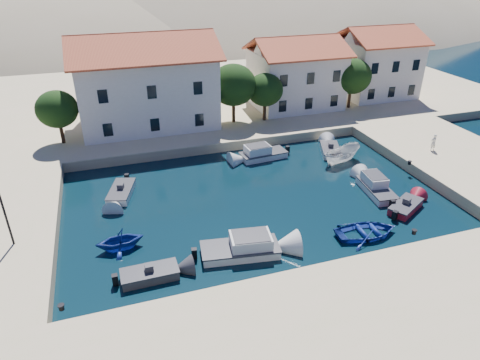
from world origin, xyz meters
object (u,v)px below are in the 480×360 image
Objects in this scene: building_mid at (296,71)px; boat_east at (341,162)px; building_left at (146,79)px; cabin_cruiser_east at (377,188)px; rowboat_south at (366,235)px; pedestrian at (433,142)px; cabin_cruiser_south at (240,248)px; building_right at (377,61)px.

building_mid is 15.82m from boat_east.
building_left is 3.21× the size of cabin_cruiser_east.
building_left reaches higher than rowboat_south.
building_left is 9.00× the size of pedestrian.
building_mid is 2.29× the size of cabin_cruiser_east.
pedestrian is (8.49, -2.18, 1.82)m from boat_east.
rowboat_south is at bearing -64.87° from building_left.
building_left is at bearing 31.53° from boat_east.
cabin_cruiser_south is 1.20× the size of rowboat_south.
cabin_cruiser_east is at bearing 26.15° from cabin_cruiser_south.
building_mid reaches higher than cabin_cruiser_south.
building_mid is at bearing 1.55° from cabin_cruiser_east.
cabin_cruiser_south is 17.31m from boat_east.
pedestrian is at bearing -122.54° from boat_east.
boat_east is (0.33, 6.28, -0.48)m from cabin_cruiser_east.
cabin_cruiser_south is (2.58, -24.38, -5.46)m from building_left.
rowboat_south is (11.79, -25.13, -5.94)m from building_left.
building_left is 29.80m from pedestrian.
boat_east is 8.96m from pedestrian.
building_left is 3.34× the size of boat_east.
rowboat_south is 6.55m from cabin_cruiser_east.
rowboat_south is 15.98m from pedestrian.
rowboat_south is at bearing -123.87° from building_right.
rowboat_south is (-6.21, -26.13, -5.22)m from building_mid.
building_left is 22.19m from boat_east.
boat_east is at bearing -40.33° from building_left.
building_left is 1.56× the size of building_right.
cabin_cruiser_east is at bearing 158.87° from boat_east.
pedestrian is (-5.21, -18.02, -3.66)m from building_right.
boat_east is (-1.70, -14.84, -5.22)m from building_mid.
boat_east is at bearing -17.14° from rowboat_south.
building_mid is at bearing -8.74° from rowboat_south.
building_mid is 2.31× the size of rowboat_south.
pedestrian is at bearing -32.87° from building_left.
building_mid is at bearing 3.18° from building_left.
building_right is 1.74× the size of cabin_cruiser_south.
pedestrian is at bearing -106.12° from building_right.
building_mid is 6.43× the size of pedestrian.
cabin_cruiser_east is at bearing -35.18° from rowboat_south.
pedestrian is (24.79, -16.02, -4.12)m from building_left.
cabin_cruiser_east is at bearing -122.39° from building_right.
building_left reaches higher than cabin_cruiser_south.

